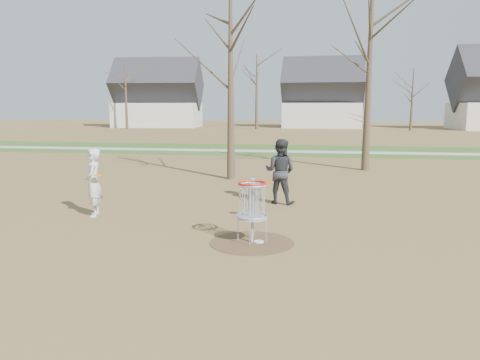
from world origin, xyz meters
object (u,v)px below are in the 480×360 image
Objects in this scene: disc_grounded at (259,241)px; disc_golf_basket at (252,201)px; player_throwing at (280,171)px; player_standing at (93,183)px.

disc_grounded is 0.91m from disc_golf_basket.
disc_grounded is 0.16× the size of disc_golf_basket.
player_throwing is 8.70× the size of disc_grounded.
disc_golf_basket is (-0.14, -0.05, 0.89)m from disc_grounded.
disc_golf_basket is at bearing 49.47° from player_standing.
disc_grounded is at bearing 101.85° from player_throwing.
player_throwing is (4.68, 2.42, 0.07)m from player_standing.
disc_golf_basket is (4.41, -1.75, 0.02)m from player_standing.
disc_grounded is (4.55, -1.70, -0.87)m from player_standing.
player_standing is at bearing 40.92° from player_throwing.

